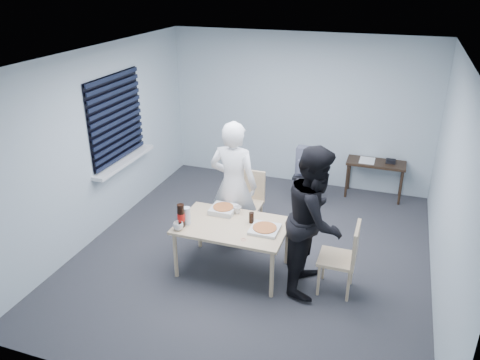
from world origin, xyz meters
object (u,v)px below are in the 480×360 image
at_px(chair_far, 249,197).
at_px(stool, 306,181).
at_px(dining_table, 232,229).
at_px(mug_b, 237,210).
at_px(side_table, 376,166).
at_px(person_white, 234,185).
at_px(soda_bottle, 181,216).
at_px(person_black, 315,220).
at_px(backpack, 307,162).
at_px(mug_a, 178,226).
at_px(chair_right, 345,254).

distance_m(chair_far, stool, 1.23).
distance_m(dining_table, chair_far, 1.06).
distance_m(chair_far, mug_b, 0.78).
height_order(side_table, mug_b, mug_b).
height_order(stool, mug_b, mug_b).
distance_m(person_white, soda_bottle, 0.92).
distance_m(person_black, mug_b, 1.08).
xyz_separation_m(person_white, stool, (0.68, 1.51, -0.48)).
height_order(dining_table, mug_b, mug_b).
xyz_separation_m(backpack, mug_a, (-1.05, -2.42, -0.04)).
relative_size(dining_table, person_black, 0.76).
xyz_separation_m(dining_table, mug_a, (-0.57, -0.32, 0.11)).
xyz_separation_m(chair_right, mug_a, (-1.94, -0.34, 0.19)).
bearing_deg(mug_b, person_black, -14.41).
bearing_deg(chair_far, dining_table, -82.82).
xyz_separation_m(chair_far, chair_right, (1.51, -1.04, 0.00)).
bearing_deg(dining_table, person_white, 108.40).
bearing_deg(dining_table, chair_far, 97.18).
height_order(mug_a, mug_b, mug_a).
bearing_deg(mug_b, chair_right, -11.54).
bearing_deg(mug_b, dining_table, -82.69).
bearing_deg(mug_b, person_white, 118.01).
bearing_deg(chair_far, mug_b, -82.86).
xyz_separation_m(person_white, backpack, (0.68, 1.49, -0.15)).
height_order(dining_table, mug_a, mug_a).
height_order(chair_far, mug_b, chair_far).
bearing_deg(soda_bottle, backpack, 65.78).
bearing_deg(stool, chair_right, -67.01).
relative_size(chair_far, stool, 1.74).
bearing_deg(person_black, mug_b, 75.59).
bearing_deg(soda_bottle, chair_right, 7.26).
bearing_deg(mug_b, chair_far, 97.14).
relative_size(person_black, side_table, 1.89).
height_order(side_table, stool, side_table).
bearing_deg(dining_table, person_black, 2.01).
distance_m(person_white, mug_b, 0.39).
bearing_deg(backpack, mug_b, -110.00).
distance_m(stool, mug_a, 2.67).
relative_size(person_black, mug_b, 17.70).
relative_size(chair_right, soda_bottle, 3.04).
bearing_deg(person_white, chair_far, -98.88).
bearing_deg(chair_far, stool, 60.01).
bearing_deg(backpack, stool, 86.10).
height_order(dining_table, chair_right, chair_right).
distance_m(dining_table, chair_right, 1.38).
bearing_deg(backpack, person_white, -118.48).
distance_m(chair_far, backpack, 1.24).
height_order(stool, backpack, backpack).
xyz_separation_m(dining_table, chair_right, (1.37, 0.01, -0.08)).
height_order(chair_right, person_black, person_black).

